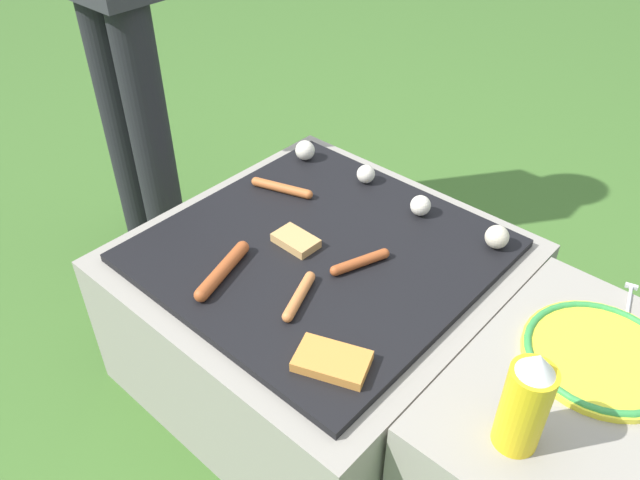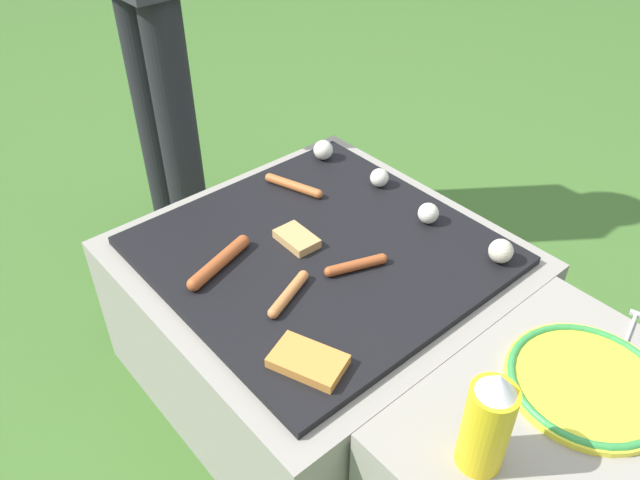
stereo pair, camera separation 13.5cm
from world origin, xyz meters
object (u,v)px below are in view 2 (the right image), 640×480
(sausage_front_center, at_px, (356,265))
(fork_utensil, at_px, (625,344))
(plate_colorful, at_px, (588,383))
(condiment_bottle, at_px, (487,422))

(sausage_front_center, height_order, fork_utensil, sausage_front_center)
(sausage_front_center, distance_m, fork_utensil, 0.53)
(plate_colorful, height_order, fork_utensil, plate_colorful)
(condiment_bottle, bearing_deg, plate_colorful, 82.35)
(plate_colorful, bearing_deg, condiment_bottle, -97.65)
(sausage_front_center, height_order, plate_colorful, sausage_front_center)
(sausage_front_center, relative_size, fork_utensil, 0.63)
(sausage_front_center, bearing_deg, fork_utensil, 25.29)
(condiment_bottle, bearing_deg, fork_utensil, 85.69)
(sausage_front_center, distance_m, condiment_bottle, 0.48)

